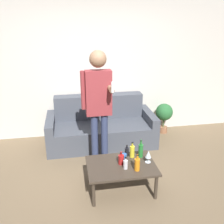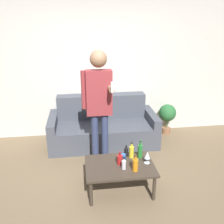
% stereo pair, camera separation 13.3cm
% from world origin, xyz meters
% --- Properties ---
extents(ground_plane, '(16.00, 16.00, 0.00)m').
position_xyz_m(ground_plane, '(0.00, 0.00, 0.00)').
color(ground_plane, '#756047').
extents(wall_back, '(8.00, 0.06, 2.70)m').
position_xyz_m(wall_back, '(0.00, 1.99, 1.35)').
color(wall_back, silver).
rests_on(wall_back, ground_plane).
extents(couch, '(1.92, 0.87, 0.84)m').
position_xyz_m(couch, '(0.05, 1.55, 0.30)').
color(couch, '#474C56').
rests_on(couch, ground_plane).
extents(coffee_table, '(0.89, 0.62, 0.38)m').
position_xyz_m(coffee_table, '(0.13, 0.12, 0.34)').
color(coffee_table, '#3D3328').
rests_on(coffee_table, ground_plane).
extents(bottle_orange, '(0.08, 0.08, 0.17)m').
position_xyz_m(bottle_orange, '(0.13, 0.14, 0.45)').
color(bottle_orange, '#B21E1E').
rests_on(bottle_orange, coffee_table).
extents(bottle_green, '(0.06, 0.06, 0.26)m').
position_xyz_m(bottle_green, '(0.43, 0.27, 0.48)').
color(bottle_green, '#23752D').
rests_on(bottle_green, coffee_table).
extents(bottle_dark, '(0.07, 0.07, 0.23)m').
position_xyz_m(bottle_dark, '(0.31, 0.29, 0.47)').
color(bottle_dark, yellow).
rests_on(bottle_dark, coffee_table).
extents(bottle_yellow, '(0.06, 0.06, 0.16)m').
position_xyz_m(bottle_yellow, '(0.25, 0.34, 0.45)').
color(bottle_yellow, black).
rests_on(bottle_yellow, coffee_table).
extents(bottle_red, '(0.06, 0.06, 0.16)m').
position_xyz_m(bottle_red, '(0.16, 0.02, 0.45)').
color(bottle_red, silver).
rests_on(bottle_red, coffee_table).
extents(bottle_clear, '(0.07, 0.07, 0.22)m').
position_xyz_m(bottle_clear, '(0.30, -0.04, 0.47)').
color(bottle_clear, orange).
rests_on(bottle_clear, coffee_table).
extents(wine_glass_near, '(0.08, 0.08, 0.17)m').
position_xyz_m(wine_glass_near, '(0.49, 0.12, 0.50)').
color(wine_glass_near, silver).
rests_on(wine_glass_near, coffee_table).
extents(cup_on_table, '(0.07, 0.07, 0.08)m').
position_xyz_m(cup_on_table, '(0.19, 0.24, 0.43)').
color(cup_on_table, '#3366B2').
rests_on(cup_on_table, coffee_table).
extents(person_standing_front, '(0.43, 0.44, 1.78)m').
position_xyz_m(person_standing_front, '(-0.08, 0.75, 1.09)').
color(person_standing_front, navy).
rests_on(person_standing_front, ground_plane).
extents(potted_plant, '(0.34, 0.34, 0.60)m').
position_xyz_m(potted_plant, '(1.34, 1.74, 0.41)').
color(potted_plant, '#936042').
rests_on(potted_plant, ground_plane).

